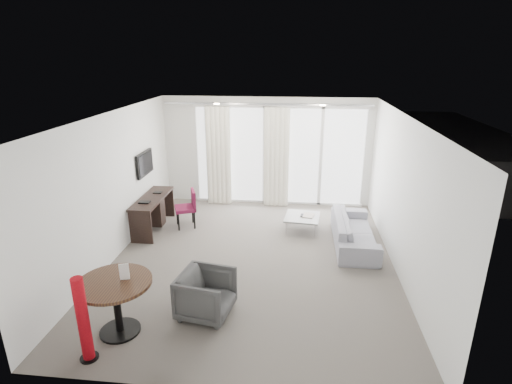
# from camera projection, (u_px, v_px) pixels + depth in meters

# --- Properties ---
(floor) EXTENTS (5.00, 6.00, 0.00)m
(floor) POSITION_uv_depth(u_px,v_px,m) (252.00, 260.00, 7.24)
(floor) COLOR #5F5951
(floor) RESTS_ON ground
(ceiling) EXTENTS (5.00, 6.00, 0.00)m
(ceiling) POSITION_uv_depth(u_px,v_px,m) (252.00, 116.00, 6.38)
(ceiling) COLOR white
(ceiling) RESTS_ON ground
(wall_left) EXTENTS (0.00, 6.00, 2.60)m
(wall_left) POSITION_uv_depth(u_px,v_px,m) (112.00, 187.00, 7.06)
(wall_left) COLOR silver
(wall_left) RESTS_ON ground
(wall_right) EXTENTS (0.00, 6.00, 2.60)m
(wall_right) POSITION_uv_depth(u_px,v_px,m) (403.00, 198.00, 6.56)
(wall_right) COLOR silver
(wall_right) RESTS_ON ground
(wall_front) EXTENTS (5.00, 0.00, 2.60)m
(wall_front) POSITION_uv_depth(u_px,v_px,m) (217.00, 291.00, 3.99)
(wall_front) COLOR silver
(wall_front) RESTS_ON ground
(window_panel) EXTENTS (4.00, 0.02, 2.38)m
(window_panel) POSITION_uv_depth(u_px,v_px,m) (279.00, 156.00, 9.61)
(window_panel) COLOR white
(window_panel) RESTS_ON ground
(window_frame) EXTENTS (4.10, 0.06, 2.44)m
(window_frame) POSITION_uv_depth(u_px,v_px,m) (279.00, 156.00, 9.60)
(window_frame) COLOR white
(window_frame) RESTS_ON ground
(curtain_left) EXTENTS (0.60, 0.20, 2.38)m
(curtain_left) POSITION_uv_depth(u_px,v_px,m) (218.00, 156.00, 9.61)
(curtain_left) COLOR white
(curtain_left) RESTS_ON ground
(curtain_right) EXTENTS (0.60, 0.20, 2.38)m
(curtain_right) POSITION_uv_depth(u_px,v_px,m) (276.00, 158.00, 9.46)
(curtain_right) COLOR white
(curtain_right) RESTS_ON ground
(curtain_track) EXTENTS (4.80, 0.04, 0.04)m
(curtain_track) POSITION_uv_depth(u_px,v_px,m) (266.00, 104.00, 9.08)
(curtain_track) COLOR #B2B2B7
(curtain_track) RESTS_ON ceiling
(downlight_a) EXTENTS (0.12, 0.12, 0.02)m
(downlight_a) POSITION_uv_depth(u_px,v_px,m) (217.00, 104.00, 7.98)
(downlight_a) COLOR #FFE0B2
(downlight_a) RESTS_ON ceiling
(downlight_b) EXTENTS (0.12, 0.12, 0.02)m
(downlight_b) POSITION_uv_depth(u_px,v_px,m) (323.00, 105.00, 7.77)
(downlight_b) COLOR #FFE0B2
(downlight_b) RESTS_ON ceiling
(desk) EXTENTS (0.47, 1.51, 0.71)m
(desk) POSITION_uv_depth(u_px,v_px,m) (153.00, 213.00, 8.42)
(desk) COLOR black
(desk) RESTS_ON floor
(tv) EXTENTS (0.05, 0.80, 0.50)m
(tv) POSITION_uv_depth(u_px,v_px,m) (145.00, 164.00, 8.40)
(tv) COLOR black
(tv) RESTS_ON wall_left
(desk_chair) EXTENTS (0.57, 0.55, 0.82)m
(desk_chair) POSITION_uv_depth(u_px,v_px,m) (185.00, 209.00, 8.51)
(desk_chair) COLOR maroon
(desk_chair) RESTS_ON floor
(round_table) EXTENTS (1.24, 1.24, 0.77)m
(round_table) POSITION_uv_depth(u_px,v_px,m) (117.00, 307.00, 5.25)
(round_table) COLOR #382113
(round_table) RESTS_ON floor
(menu_card) EXTENTS (0.12, 0.06, 0.22)m
(menu_card) POSITION_uv_depth(u_px,v_px,m) (126.00, 283.00, 5.20)
(menu_card) COLOR white
(menu_card) RESTS_ON round_table
(red_lamp) EXTENTS (0.29, 0.29, 1.13)m
(red_lamp) POSITION_uv_depth(u_px,v_px,m) (83.00, 320.00, 4.72)
(red_lamp) COLOR #9A0811
(red_lamp) RESTS_ON floor
(tub_armchair) EXTENTS (0.84, 0.82, 0.66)m
(tub_armchair) POSITION_uv_depth(u_px,v_px,m) (206.00, 294.00, 5.63)
(tub_armchair) COLOR #393939
(tub_armchair) RESTS_ON floor
(coffee_table) EXTENTS (0.78, 0.78, 0.32)m
(coffee_table) POSITION_uv_depth(u_px,v_px,m) (302.00, 223.00, 8.41)
(coffee_table) COLOR gray
(coffee_table) RESTS_ON floor
(remote) EXTENTS (0.07, 0.18, 0.02)m
(remote) POSITION_uv_depth(u_px,v_px,m) (302.00, 214.00, 8.37)
(remote) COLOR black
(remote) RESTS_ON coffee_table
(magazine) EXTENTS (0.28, 0.33, 0.02)m
(magazine) POSITION_uv_depth(u_px,v_px,m) (309.00, 214.00, 8.37)
(magazine) COLOR gray
(magazine) RESTS_ON coffee_table
(sofa) EXTENTS (0.75, 1.93, 0.56)m
(sofa) POSITION_uv_depth(u_px,v_px,m) (354.00, 231.00, 7.75)
(sofa) COLOR gray
(sofa) RESTS_ON floor
(terrace_slab) EXTENTS (5.60, 3.00, 0.12)m
(terrace_slab) POSITION_uv_depth(u_px,v_px,m) (281.00, 186.00, 11.45)
(terrace_slab) COLOR #4D4D50
(terrace_slab) RESTS_ON ground
(rattan_chair_a) EXTENTS (0.74, 0.74, 0.83)m
(rattan_chair_a) POSITION_uv_depth(u_px,v_px,m) (311.00, 178.00, 10.61)
(rattan_chair_a) COLOR brown
(rattan_chair_a) RESTS_ON terrace_slab
(rattan_chair_b) EXTENTS (0.62, 0.62, 0.77)m
(rattan_chair_b) POSITION_uv_depth(u_px,v_px,m) (328.00, 167.00, 11.70)
(rattan_chair_b) COLOR brown
(rattan_chair_b) RESTS_ON terrace_slab
(rattan_table) EXTENTS (0.52, 0.52, 0.47)m
(rattan_table) POSITION_uv_depth(u_px,v_px,m) (312.00, 186.00, 10.55)
(rattan_table) COLOR brown
(rattan_table) RESTS_ON terrace_slab
(balustrade) EXTENTS (5.50, 0.06, 1.05)m
(balustrade) POSITION_uv_depth(u_px,v_px,m) (284.00, 155.00, 12.63)
(balustrade) COLOR #B2B2B7
(balustrade) RESTS_ON terrace_slab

